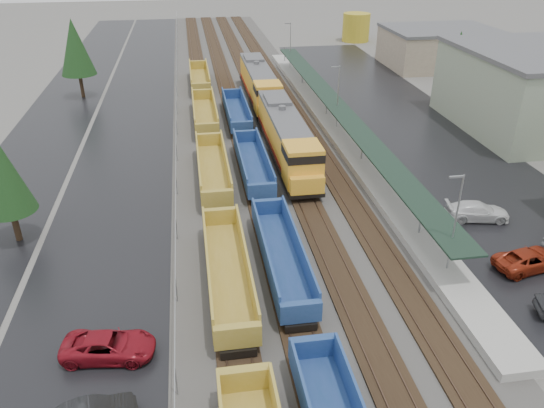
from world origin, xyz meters
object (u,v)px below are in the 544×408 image
at_px(parked_car_east_b, 529,260).
at_px(parked_car_east_c, 477,211).
at_px(well_string_blue, 281,256).
at_px(locomotive_trail, 260,84).
at_px(parked_car_west_c, 109,346).
at_px(well_string_yellow, 219,212).
at_px(storage_tank, 356,27).
at_px(locomotive_lead, 287,138).

xyz_separation_m(parked_car_east_b, parked_car_east_c, (-0.13, 7.36, 0.04)).
relative_size(well_string_blue, parked_car_east_c, 15.19).
xyz_separation_m(locomotive_trail, parked_car_west_c, (-15.40, -47.69, -1.88)).
distance_m(well_string_blue, parked_car_west_c, 13.43).
height_order(well_string_yellow, storage_tank, storage_tank).
xyz_separation_m(storage_tank, parked_car_west_c, (-41.65, -88.23, -2.10)).
distance_m(well_string_blue, parked_car_east_b, 18.05).
relative_size(storage_tank, parked_car_east_c, 1.07).
height_order(locomotive_trail, parked_car_east_c, locomotive_trail).
bearing_deg(well_string_blue, locomotive_lead, 78.46).
xyz_separation_m(locomotive_trail, well_string_blue, (-4.00, -40.59, -1.46)).
distance_m(well_string_yellow, well_string_blue, 8.29).
bearing_deg(parked_car_west_c, parked_car_east_c, -60.37).
height_order(locomotive_trail, well_string_yellow, locomotive_trail).
distance_m(locomotive_lead, parked_car_west_c, 30.87).
bearing_deg(locomotive_lead, parked_car_east_b, -58.14).
height_order(locomotive_trail, parked_car_east_b, locomotive_trail).
bearing_deg(well_string_yellow, locomotive_trail, 76.50).
xyz_separation_m(locomotive_trail, parked_car_east_b, (13.84, -43.27, -1.90)).
distance_m(locomotive_lead, parked_car_east_c, 20.34).
bearing_deg(parked_car_east_c, locomotive_lead, 52.93).
height_order(locomotive_trail, storage_tank, storage_tank).
height_order(parked_car_west_c, parked_car_east_c, parked_car_east_c).
bearing_deg(parked_car_west_c, parked_car_east_b, -73.81).
height_order(locomotive_trail, parked_car_west_c, locomotive_trail).
xyz_separation_m(locomotive_lead, storage_tank, (26.26, 61.54, 0.22)).
bearing_deg(locomotive_trail, well_string_blue, -95.63).
relative_size(locomotive_lead, parked_car_west_c, 4.12).
bearing_deg(well_string_yellow, storage_tank, 65.12).
bearing_deg(well_string_blue, parked_car_east_c, 14.79).
xyz_separation_m(storage_tank, parked_car_east_b, (-12.41, -83.82, -2.12)).
height_order(well_string_yellow, parked_car_east_b, well_string_yellow).
height_order(locomotive_lead, storage_tank, storage_tank).
height_order(locomotive_lead, well_string_blue, locomotive_lead).
xyz_separation_m(locomotive_lead, parked_car_east_b, (13.84, -22.27, -1.90)).
height_order(well_string_blue, parked_car_west_c, well_string_blue).
distance_m(well_string_blue, storage_tank, 86.61).
distance_m(locomotive_lead, well_string_blue, 20.05).
bearing_deg(parked_car_west_c, locomotive_trail, -10.29).
xyz_separation_m(parked_car_west_c, parked_car_east_b, (29.24, 4.42, -0.01)).
bearing_deg(well_string_blue, parked_car_east_b, -8.55).
distance_m(storage_tank, parked_car_west_c, 97.59).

